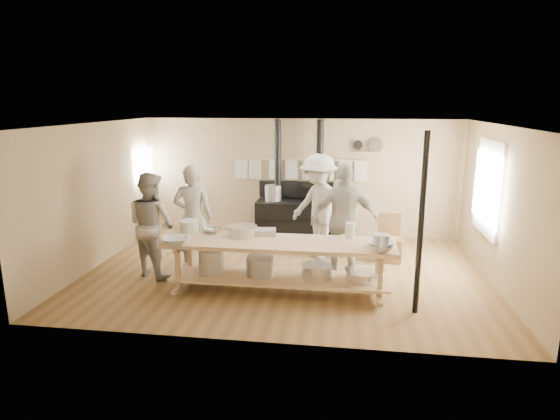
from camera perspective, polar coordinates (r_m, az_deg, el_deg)
The scene contains 24 objects.
ground at distance 8.41m, azimuth 0.73°, elevation -7.58°, with size 7.00×7.00×0.00m, color brown.
room_shell at distance 7.98m, azimuth 0.76°, elevation 3.39°, with size 7.00×7.00×7.00m.
window_right at distance 8.89m, azimuth 24.10°, elevation 2.44°, with size 0.09×1.50×1.65m.
left_opening at distance 10.84m, azimuth -16.34°, elevation 5.35°, with size 0.00×0.90×0.90m.
stove at distance 10.26m, azimuth 2.18°, elevation -0.68°, with size 1.90×0.75×2.60m.
towel_rail at distance 10.34m, azimuth 2.43°, elevation 5.24°, with size 3.00×0.04×0.47m.
back_wall_shelf at distance 10.29m, azimuth 10.68°, elevation 7.52°, with size 0.63×0.14×0.32m.
prep_table at distance 7.39m, azimuth -0.21°, elevation -6.25°, with size 3.60×0.90×0.85m.
support_post at distance 6.75m, azimuth 16.80°, elevation -1.80°, with size 0.08×0.08×2.60m, color black.
cook_far_left at distance 8.43m, azimuth -10.52°, elevation -0.93°, with size 0.70×0.46×1.91m, color #A7A094.
cook_left at distance 8.32m, azimuth -15.40°, elevation -1.70°, with size 0.88×0.69×1.82m, color #A7A094.
cook_center at distance 9.25m, azimuth 7.54°, elevation -0.81°, with size 0.74×0.48×1.52m, color #A7A094.
cook_right at distance 8.04m, azimuth 7.87°, elevation -1.29°, with size 1.16×0.48×1.97m, color #A7A094.
cook_by_window at distance 8.94m, azimuth 4.73°, elevation 0.39°, with size 1.30×0.75×2.01m, color #A7A094.
chair at distance 9.16m, azimuth 13.16°, elevation -4.42°, with size 0.42×0.42×0.90m.
bowl_white_a at distance 7.34m, azimuth -12.61°, elevation -3.61°, with size 0.40×0.40×0.10m, color white.
bowl_steel_a at distance 7.83m, azimuth -8.35°, elevation -2.42°, with size 0.28×0.28×0.09m, color silver.
bowl_white_b at distance 7.15m, azimuth 12.11°, elevation -4.04°, with size 0.41×0.41×0.10m, color white.
bowl_steel_b at distance 6.91m, azimuth 12.33°, elevation -4.65°, with size 0.31×0.31×0.10m, color silver.
roasting_pan at distance 7.63m, azimuth -2.02°, elevation -2.68°, with size 0.40×0.27×0.09m, color #B2B2B7.
mixing_bowl_large at distance 7.58m, azimuth -4.60°, elevation -2.56°, with size 0.49×0.49×0.16m, color silver.
bucket_galv at distance 7.03m, azimuth 12.27°, elevation -3.81°, with size 0.24×0.24×0.22m, color gray.
deep_bowl_enamel at distance 7.92m, azimuth -10.98°, elevation -1.93°, with size 0.31×0.31×0.19m, color white.
pitcher at distance 7.50m, azimuth 8.56°, elevation -2.47°, with size 0.16×0.16×0.25m, color white.
Camera 1 is at (0.98, -7.80, 2.98)m, focal length 30.00 mm.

